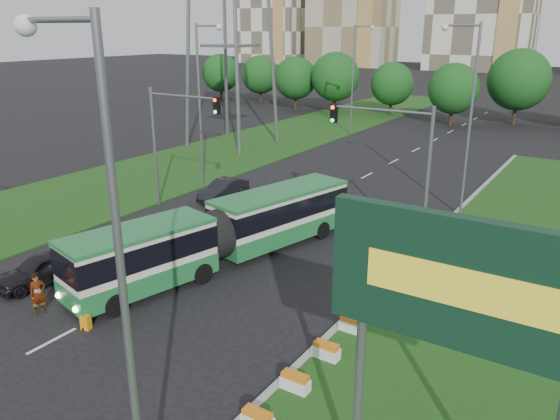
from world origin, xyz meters
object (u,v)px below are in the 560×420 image
Objects in this scene: pedestrian at (38,294)px; shopping_trolley at (86,322)px; traffic_mast_median at (399,155)px; car_left_far at (224,190)px; billboard at (462,299)px; traffic_mast_left at (171,130)px; articulated_bus at (221,232)px; car_left_near at (42,269)px.

pedestrian is 2.83m from shopping_trolley.
car_left_far is at bearing 170.21° from traffic_mast_median.
billboard is 18.38m from pedestrian.
traffic_mast_median and traffic_mast_left have the same top height.
billboard is 0.48× the size of articulated_bus.
billboard is at bearing -76.91° from pedestrian.
traffic_mast_median is 13.14× the size of shopping_trolley.
car_left_near is (-12.57, -12.97, -4.60)m from traffic_mast_median.
billboard is 17.68m from traffic_mast_median.
pedestrian is at bearing -97.05° from articulated_bus.
traffic_mast_median reaches higher than articulated_bus.
traffic_mast_left reaches higher than car_left_far.
traffic_mast_left is 15.40m from pedestrian.
car_left_far is at bearing 66.45° from traffic_mast_left.
car_left_near is at bearing 146.22° from shopping_trolley.
traffic_mast_median is 10.10m from articulated_bus.
car_left_near is 2.37× the size of pedestrian.
shopping_trolley is at bearing -69.33° from pedestrian.
billboard reaches higher than car_left_far.
articulated_bus is at bearing -137.26° from traffic_mast_median.
car_left_far reaches higher than shopping_trolley.
car_left_far is at bearing 28.54° from pedestrian.
traffic_mast_median is 15.19m from traffic_mast_left.
traffic_mast_median is at bearing 115.03° from billboard.
traffic_mast_median is at bearing 56.42° from articulated_bus.
traffic_mast_median is at bearing 56.37° from car_left_near.
traffic_mast_left reaches higher than shopping_trolley.
traffic_mast_median is 1.00× the size of traffic_mast_left.
pedestrian is (-10.11, -14.86, -4.42)m from traffic_mast_median.
pedestrian is at bearing -124.24° from traffic_mast_median.
billboard is 1.00× the size of traffic_mast_median.
articulated_bus is 9.10m from pedestrian.
car_left_far is (-6.79, 8.74, -0.96)m from articulated_bus.
traffic_mast_left is 1.85× the size of car_left_far.
car_left_far is (-21.16, 18.37, -5.45)m from billboard.
traffic_mast_median reaches higher than pedestrian.
traffic_mast_left is at bearing 160.56° from articulated_bus.
car_left_near is at bearing -116.99° from articulated_bus.
pedestrian is (-3.21, -8.48, -0.74)m from articulated_bus.
articulated_bus is at bearing 146.21° from billboard.
shopping_trolley is (5.21, -1.70, -0.45)m from car_left_near.
car_left_far is at bearing 104.65° from car_left_near.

